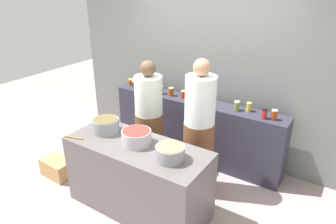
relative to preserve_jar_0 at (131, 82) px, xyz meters
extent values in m
plane|color=#A78F8E|center=(1.26, -1.14, -1.01)|extent=(12.00, 12.00, 0.00)
cube|color=slate|center=(1.26, 0.31, 0.49)|extent=(4.80, 0.12, 3.00)
cube|color=#2F2E3D|center=(1.26, -0.04, -0.53)|extent=(2.70, 0.36, 0.95)
cube|color=#5F5858|center=(1.26, -1.44, -0.57)|extent=(1.70, 0.70, 0.88)
cylinder|color=#97401D|center=(0.00, 0.00, -0.01)|extent=(0.08, 0.08, 0.09)
cylinder|color=#D6C666|center=(0.00, 0.00, 0.04)|extent=(0.09, 0.09, 0.01)
cylinder|color=#304220|center=(0.13, -0.06, 0.00)|extent=(0.09, 0.09, 0.10)
cylinder|color=#D6C666|center=(0.13, -0.06, 0.05)|extent=(0.09, 0.09, 0.01)
cylinder|color=#CF690C|center=(0.45, -0.03, 0.01)|extent=(0.07, 0.07, 0.12)
cylinder|color=black|center=(0.45, -0.03, 0.07)|extent=(0.08, 0.08, 0.01)
cylinder|color=#D96205|center=(0.66, -0.08, 0.01)|extent=(0.08, 0.08, 0.11)
cylinder|color=#D6C666|center=(0.66, -0.08, 0.07)|extent=(0.08, 0.08, 0.01)
cylinder|color=#923E0F|center=(0.84, -0.06, 0.01)|extent=(0.07, 0.07, 0.12)
cylinder|color=#D6C666|center=(0.84, -0.06, 0.07)|extent=(0.08, 0.08, 0.01)
cylinder|color=#B12810|center=(1.05, -0.04, 0.00)|extent=(0.09, 0.09, 0.10)
cylinder|color=#D6C666|center=(1.05, -0.04, 0.06)|extent=(0.09, 0.09, 0.01)
cylinder|color=gold|center=(1.15, -0.10, 0.00)|extent=(0.08, 0.08, 0.10)
cylinder|color=silver|center=(1.15, -0.10, 0.06)|extent=(0.09, 0.09, 0.01)
cylinder|color=olive|center=(1.89, -0.05, 0.01)|extent=(0.07, 0.07, 0.12)
cylinder|color=silver|center=(1.89, -0.05, 0.07)|extent=(0.08, 0.08, 0.01)
cylinder|color=gold|center=(2.04, 0.01, 0.00)|extent=(0.07, 0.07, 0.11)
cylinder|color=#D6C666|center=(2.04, 0.01, 0.07)|extent=(0.07, 0.07, 0.01)
cylinder|color=red|center=(2.28, -0.11, 0.01)|extent=(0.07, 0.07, 0.12)
cylinder|color=black|center=(2.28, -0.11, 0.08)|extent=(0.07, 0.07, 0.02)
cylinder|color=#8F3411|center=(2.40, -0.07, 0.01)|extent=(0.07, 0.07, 0.12)
cylinder|color=silver|center=(2.40, -0.07, 0.08)|extent=(0.07, 0.07, 0.01)
cylinder|color=gray|center=(0.74, -1.38, -0.04)|extent=(0.32, 0.32, 0.17)
cylinder|color=brown|center=(0.74, -1.38, 0.05)|extent=(0.29, 0.29, 0.00)
cylinder|color=#B7B7BC|center=(1.24, -1.41, -0.04)|extent=(0.34, 0.34, 0.16)
cylinder|color=maroon|center=(1.24, -1.41, 0.04)|extent=(0.31, 0.31, 0.00)
cylinder|color=gray|center=(1.73, -1.48, -0.05)|extent=(0.31, 0.31, 0.15)
cylinder|color=tan|center=(1.73, -1.48, 0.03)|extent=(0.28, 0.28, 0.00)
cylinder|color=#9E703D|center=(0.53, -1.71, -0.12)|extent=(0.23, 0.08, 0.02)
cylinder|color=brown|center=(0.84, -0.64, -0.57)|extent=(0.40, 0.40, 0.88)
cylinder|color=white|center=(0.84, -0.64, 0.14)|extent=(0.38, 0.38, 0.54)
sphere|color=brown|center=(0.84, -0.64, 0.51)|extent=(0.22, 0.22, 0.22)
cylinder|color=brown|center=(1.67, -0.72, -0.52)|extent=(0.39, 0.39, 0.98)
cylinder|color=white|center=(1.67, -0.72, 0.27)|extent=(0.37, 0.37, 0.60)
sphere|color=tan|center=(1.67, -0.72, 0.68)|extent=(0.21, 0.21, 0.21)
cube|color=tan|center=(-0.13, -1.55, -0.88)|extent=(0.46, 0.30, 0.25)
camera|label=1|loc=(3.21, -3.78, 1.63)|focal=32.92mm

